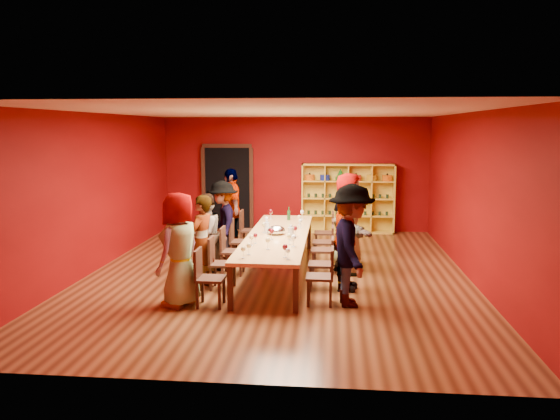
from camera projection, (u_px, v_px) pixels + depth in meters
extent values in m
cube|color=#4E2814|center=(278.00, 274.00, 10.27)|extent=(7.10, 9.10, 0.02)
cube|color=#670506|center=(295.00, 174.00, 14.48)|extent=(7.10, 0.02, 3.00)
cube|color=#670506|center=(233.00, 247.00, 5.60)|extent=(7.10, 0.02, 3.00)
cube|color=#670506|center=(95.00, 192.00, 10.38)|extent=(0.02, 9.10, 3.00)
cube|color=#670506|center=(474.00, 197.00, 9.70)|extent=(0.02, 9.10, 3.00)
cube|color=white|center=(278.00, 111.00, 9.82)|extent=(7.10, 9.10, 0.02)
cube|color=tan|center=(278.00, 236.00, 10.16)|extent=(1.10, 4.50, 0.06)
cube|color=black|center=(230.00, 288.00, 8.13)|extent=(0.08, 0.08, 0.69)
cube|color=black|center=(266.00, 233.00, 12.40)|extent=(0.08, 0.08, 0.69)
cube|color=black|center=(296.00, 290.00, 8.03)|extent=(0.08, 0.08, 0.69)
cube|color=black|center=(309.00, 234.00, 12.30)|extent=(0.08, 0.08, 0.69)
cube|color=black|center=(228.00, 189.00, 14.65)|extent=(1.20, 0.14, 2.20)
cube|color=black|center=(227.00, 146.00, 14.41)|extent=(1.32, 0.06, 0.10)
cube|color=black|center=(204.00, 189.00, 14.64)|extent=(0.10, 0.06, 2.20)
cube|color=black|center=(252.00, 189.00, 14.51)|extent=(0.10, 0.06, 2.20)
cube|color=gold|center=(303.00, 198.00, 14.32)|extent=(0.04, 0.40, 1.80)
cube|color=gold|center=(394.00, 199.00, 14.09)|extent=(0.04, 0.40, 1.80)
cube|color=gold|center=(348.00, 165.00, 14.08)|extent=(2.40, 0.40, 0.04)
cube|color=gold|center=(347.00, 231.00, 14.34)|extent=(2.40, 0.40, 0.04)
cube|color=gold|center=(348.00, 197.00, 14.40)|extent=(2.40, 0.02, 1.80)
cube|color=gold|center=(347.00, 215.00, 14.28)|extent=(2.36, 0.38, 0.03)
cube|color=gold|center=(348.00, 198.00, 14.21)|extent=(2.36, 0.38, 0.03)
cube|color=gold|center=(348.00, 181.00, 14.14)|extent=(2.36, 0.38, 0.03)
cube|color=gold|center=(325.00, 198.00, 14.27)|extent=(0.03, 0.38, 1.76)
cube|color=gold|center=(348.00, 198.00, 14.21)|extent=(0.03, 0.38, 1.76)
cube|color=gold|center=(371.00, 199.00, 14.15)|extent=(0.03, 0.38, 1.76)
cylinder|color=#D5610C|center=(310.00, 177.00, 14.23)|extent=(0.26, 0.26, 0.15)
sphere|color=black|center=(310.00, 174.00, 14.21)|extent=(0.05, 0.05, 0.05)
cylinder|color=#152395|center=(325.00, 177.00, 14.19)|extent=(0.26, 0.26, 0.15)
sphere|color=black|center=(325.00, 174.00, 14.17)|extent=(0.05, 0.05, 0.05)
cylinder|color=#1A6A21|center=(340.00, 179.00, 14.15)|extent=(0.26, 0.26, 0.08)
cone|color=#1A6A21|center=(341.00, 173.00, 14.13)|extent=(0.24, 0.24, 0.22)
cylinder|color=red|center=(356.00, 178.00, 14.11)|extent=(0.26, 0.26, 0.15)
sphere|color=black|center=(356.00, 174.00, 14.09)|extent=(0.05, 0.05, 0.05)
cylinder|color=gold|center=(372.00, 178.00, 14.07)|extent=(0.26, 0.26, 0.15)
sphere|color=black|center=(372.00, 174.00, 14.06)|extent=(0.05, 0.05, 0.05)
cylinder|color=#D5610C|center=(387.00, 178.00, 14.03)|extent=(0.26, 0.26, 0.15)
sphere|color=black|center=(387.00, 174.00, 14.02)|extent=(0.05, 0.05, 0.05)
cylinder|color=#192E1F|center=(309.00, 212.00, 14.36)|extent=(0.07, 0.07, 0.10)
cylinder|color=#192E1F|center=(316.00, 212.00, 14.35)|extent=(0.07, 0.07, 0.10)
cylinder|color=#192E1F|center=(323.00, 213.00, 14.33)|extent=(0.07, 0.07, 0.10)
cylinder|color=#192E1F|center=(330.00, 213.00, 14.31)|extent=(0.07, 0.07, 0.10)
cylinder|color=#192E1F|center=(337.00, 213.00, 14.29)|extent=(0.07, 0.07, 0.10)
cylinder|color=#192E1F|center=(344.00, 213.00, 14.27)|extent=(0.07, 0.07, 0.10)
cylinder|color=#192E1F|center=(351.00, 213.00, 14.26)|extent=(0.07, 0.07, 0.10)
cylinder|color=#192E1F|center=(358.00, 213.00, 14.24)|extent=(0.07, 0.07, 0.10)
cylinder|color=#192E1F|center=(365.00, 213.00, 14.22)|extent=(0.07, 0.07, 0.10)
cylinder|color=#192E1F|center=(372.00, 213.00, 14.20)|extent=(0.07, 0.07, 0.10)
cylinder|color=#192E1F|center=(380.00, 213.00, 14.19)|extent=(0.07, 0.07, 0.10)
cylinder|color=#192E1F|center=(387.00, 213.00, 14.17)|extent=(0.07, 0.07, 0.10)
cylinder|color=#192E1F|center=(309.00, 195.00, 14.30)|extent=(0.07, 0.07, 0.10)
cylinder|color=#192E1F|center=(316.00, 195.00, 14.28)|extent=(0.07, 0.07, 0.10)
cylinder|color=#192E1F|center=(323.00, 196.00, 14.26)|extent=(0.07, 0.07, 0.10)
cylinder|color=#192E1F|center=(330.00, 196.00, 14.24)|extent=(0.07, 0.07, 0.10)
cylinder|color=#192E1F|center=(337.00, 196.00, 14.23)|extent=(0.07, 0.07, 0.10)
cylinder|color=#192E1F|center=(344.00, 196.00, 14.21)|extent=(0.07, 0.07, 0.10)
cylinder|color=#192E1F|center=(351.00, 196.00, 14.19)|extent=(0.07, 0.07, 0.10)
cylinder|color=#192E1F|center=(358.00, 196.00, 14.17)|extent=(0.07, 0.07, 0.10)
cylinder|color=#192E1F|center=(366.00, 196.00, 14.15)|extent=(0.07, 0.07, 0.10)
cylinder|color=#192E1F|center=(373.00, 196.00, 14.14)|extent=(0.07, 0.07, 0.10)
cylinder|color=#192E1F|center=(380.00, 196.00, 14.12)|extent=(0.07, 0.07, 0.10)
cylinder|color=#192E1F|center=(387.00, 196.00, 14.10)|extent=(0.07, 0.07, 0.10)
cube|color=black|center=(211.00, 279.00, 8.33)|extent=(0.42, 0.42, 0.04)
cube|color=black|center=(198.00, 263.00, 8.31)|extent=(0.04, 0.40, 0.44)
cube|color=black|center=(197.00, 296.00, 8.21)|extent=(0.04, 0.04, 0.41)
cube|color=black|center=(219.00, 297.00, 8.18)|extent=(0.04, 0.04, 0.41)
cube|color=black|center=(203.00, 289.00, 8.55)|extent=(0.04, 0.04, 0.41)
cube|color=black|center=(224.00, 290.00, 8.51)|extent=(0.04, 0.04, 0.41)
imported|color=#5674B2|center=(179.00, 250.00, 8.31)|extent=(0.74, 0.97, 1.75)
cube|color=black|center=(223.00, 264.00, 9.23)|extent=(0.42, 0.42, 0.04)
cube|color=black|center=(211.00, 250.00, 9.22)|extent=(0.04, 0.40, 0.44)
cube|color=black|center=(211.00, 279.00, 9.12)|extent=(0.04, 0.04, 0.41)
cube|color=black|center=(231.00, 280.00, 9.08)|extent=(0.04, 0.04, 0.41)
cube|color=black|center=(215.00, 274.00, 9.45)|extent=(0.04, 0.04, 0.41)
cube|color=black|center=(234.00, 275.00, 9.42)|extent=(0.04, 0.04, 0.41)
imported|color=#5A8ABA|center=(202.00, 242.00, 9.21)|extent=(0.58, 0.68, 1.60)
cube|color=black|center=(233.00, 252.00, 10.17)|extent=(0.42, 0.42, 0.04)
cube|color=black|center=(223.00, 239.00, 10.15)|extent=(0.04, 0.40, 0.44)
cube|color=black|center=(222.00, 265.00, 10.05)|extent=(0.04, 0.04, 0.41)
cube|color=black|center=(240.00, 266.00, 10.02)|extent=(0.04, 0.04, 0.41)
cube|color=black|center=(226.00, 261.00, 10.38)|extent=(0.04, 0.04, 0.41)
cube|color=black|center=(243.00, 261.00, 10.35)|extent=(0.04, 0.04, 0.41)
imported|color=beige|center=(205.00, 234.00, 10.17)|extent=(0.59, 0.82, 1.51)
cube|color=black|center=(241.00, 242.00, 11.05)|extent=(0.42, 0.42, 0.04)
cube|color=black|center=(232.00, 230.00, 11.03)|extent=(0.04, 0.40, 0.44)
cube|color=black|center=(231.00, 254.00, 10.93)|extent=(0.04, 0.04, 0.41)
cube|color=black|center=(248.00, 255.00, 10.90)|extent=(0.04, 0.04, 0.41)
cube|color=black|center=(234.00, 251.00, 11.26)|extent=(0.04, 0.04, 0.41)
cube|color=black|center=(251.00, 251.00, 11.23)|extent=(0.04, 0.04, 0.41)
imported|color=beige|center=(223.00, 222.00, 11.02)|extent=(0.76, 1.16, 1.67)
cube|color=black|center=(250.00, 231.00, 12.25)|extent=(0.42, 0.42, 0.04)
cube|color=black|center=(242.00, 220.00, 12.23)|extent=(0.04, 0.40, 0.44)
cube|color=black|center=(241.00, 242.00, 12.13)|extent=(0.04, 0.04, 0.41)
cube|color=black|center=(257.00, 242.00, 12.10)|extent=(0.04, 0.04, 0.41)
cube|color=black|center=(244.00, 239.00, 12.47)|extent=(0.04, 0.04, 0.41)
cube|color=black|center=(259.00, 239.00, 12.43)|extent=(0.04, 0.04, 0.41)
imported|color=#5B7EBB|center=(231.00, 209.00, 12.22)|extent=(0.85, 1.17, 1.83)
cube|color=black|center=(320.00, 277.00, 8.42)|extent=(0.42, 0.42, 0.04)
cube|color=black|center=(332.00, 262.00, 8.37)|extent=(0.04, 0.40, 0.44)
cube|color=black|center=(308.00, 294.00, 8.31)|extent=(0.04, 0.04, 0.41)
cube|color=black|center=(330.00, 295.00, 8.27)|extent=(0.04, 0.04, 0.41)
cube|color=black|center=(309.00, 288.00, 8.64)|extent=(0.04, 0.04, 0.41)
cube|color=black|center=(331.00, 288.00, 8.61)|extent=(0.04, 0.04, 0.41)
imported|color=pink|center=(351.00, 245.00, 8.30)|extent=(0.64, 1.27, 1.88)
cube|color=black|center=(321.00, 264.00, 9.21)|extent=(0.42, 0.42, 0.04)
cube|color=black|center=(332.00, 251.00, 9.16)|extent=(0.04, 0.40, 0.44)
cube|color=black|center=(310.00, 280.00, 9.09)|extent=(0.04, 0.04, 0.41)
cube|color=black|center=(331.00, 280.00, 9.06)|extent=(0.04, 0.04, 0.41)
cube|color=black|center=(311.00, 274.00, 9.43)|extent=(0.04, 0.04, 0.41)
cube|color=black|center=(331.00, 275.00, 9.39)|extent=(0.04, 0.04, 0.41)
imported|color=#515156|center=(345.00, 240.00, 9.11)|extent=(0.63, 1.07, 1.71)
cube|color=black|center=(322.00, 250.00, 10.28)|extent=(0.42, 0.42, 0.04)
cube|color=black|center=(333.00, 238.00, 10.23)|extent=(0.04, 0.40, 0.44)
cube|color=black|center=(313.00, 264.00, 10.17)|extent=(0.04, 0.04, 0.41)
cube|color=black|center=(331.00, 264.00, 10.13)|extent=(0.04, 0.04, 0.41)
cube|color=black|center=(314.00, 259.00, 10.50)|extent=(0.04, 0.04, 0.41)
cube|color=black|center=(331.00, 260.00, 10.47)|extent=(0.04, 0.04, 0.41)
imported|color=#131935|center=(346.00, 232.00, 10.19)|extent=(0.93, 1.51, 1.57)
cube|color=black|center=(323.00, 242.00, 10.99)|extent=(0.42, 0.42, 0.04)
cube|color=black|center=(333.00, 231.00, 10.94)|extent=(0.04, 0.40, 0.44)
cube|color=black|center=(314.00, 255.00, 10.87)|extent=(0.04, 0.04, 0.41)
cube|color=black|center=(331.00, 255.00, 10.84)|extent=(0.04, 0.04, 0.41)
cube|color=black|center=(315.00, 251.00, 11.21)|extent=(0.04, 0.04, 0.41)
cube|color=black|center=(331.00, 252.00, 11.17)|extent=(0.04, 0.04, 0.41)
imported|color=#121633|center=(347.00, 219.00, 10.87)|extent=(0.67, 0.98, 1.83)
cube|color=black|center=(324.00, 233.00, 11.98)|extent=(0.42, 0.42, 0.04)
cube|color=black|center=(333.00, 222.00, 11.93)|extent=(0.04, 0.40, 0.44)
cube|color=black|center=(316.00, 244.00, 11.87)|extent=(0.04, 0.04, 0.41)
cube|color=black|center=(332.00, 245.00, 11.83)|extent=(0.04, 0.04, 0.41)
cube|color=black|center=(316.00, 241.00, 12.20)|extent=(0.04, 0.04, 0.41)
cube|color=black|center=(332.00, 241.00, 12.17)|extent=(0.04, 0.04, 0.41)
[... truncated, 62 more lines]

